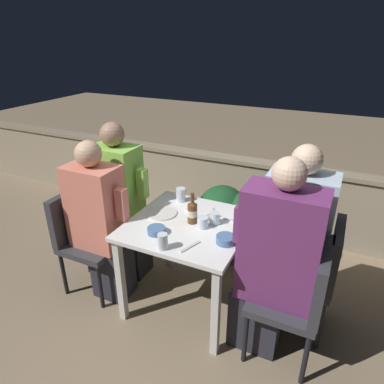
{
  "coord_description": "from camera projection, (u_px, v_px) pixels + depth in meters",
  "views": [
    {
      "loc": [
        0.93,
        -1.91,
        1.96
      ],
      "look_at": [
        0.0,
        0.06,
        0.94
      ],
      "focal_mm": 32.0,
      "sensor_mm": 36.0,
      "label": 1
    }
  ],
  "objects": [
    {
      "name": "ground_plane",
      "position": [
        189.0,
        301.0,
        2.76
      ],
      "size": [
        16.0,
        16.0,
        0.0
      ],
      "primitive_type": "plane",
      "color": "#847056"
    },
    {
      "name": "parapet_wall",
      "position": [
        243.0,
        193.0,
        3.7
      ],
      "size": [
        9.0,
        0.18,
        0.78
      ],
      "color": "gray",
      "rests_on": "ground_plane"
    },
    {
      "name": "dining_table",
      "position": [
        188.0,
        236.0,
        2.5
      ],
      "size": [
        0.83,
        0.83,
        0.72
      ],
      "color": "white",
      "rests_on": "ground_plane"
    },
    {
      "name": "planter_hedge",
      "position": [
        250.0,
        223.0,
        3.14
      ],
      "size": [
        1.0,
        0.47,
        0.68
      ],
      "color": "brown",
      "rests_on": "ground_plane"
    },
    {
      "name": "chair_left_near",
      "position": [
        83.0,
        232.0,
        2.74
      ],
      "size": [
        0.43,
        0.43,
        0.85
      ],
      "color": "#333338",
      "rests_on": "ground_plane"
    },
    {
      "name": "person_coral_top",
      "position": [
        101.0,
        222.0,
        2.61
      ],
      "size": [
        0.48,
        0.26,
        1.29
      ],
      "color": "#282833",
      "rests_on": "ground_plane"
    },
    {
      "name": "chair_left_far",
      "position": [
        105.0,
        215.0,
        3.0
      ],
      "size": [
        0.43,
        0.43,
        0.85
      ],
      "color": "#333338",
      "rests_on": "ground_plane"
    },
    {
      "name": "person_green_blouse",
      "position": [
        122.0,
        202.0,
        2.85
      ],
      "size": [
        0.47,
        0.26,
        1.35
      ],
      "color": "#282833",
      "rests_on": "ground_plane"
    },
    {
      "name": "chair_right_near",
      "position": [
        301.0,
        294.0,
        2.08
      ],
      "size": [
        0.43,
        0.43,
        0.85
      ],
      "color": "#333338",
      "rests_on": "ground_plane"
    },
    {
      "name": "person_purple_stripe",
      "position": [
        273.0,
        263.0,
        2.09
      ],
      "size": [
        0.52,
        0.26,
        1.37
      ],
      "color": "#282833",
      "rests_on": "ground_plane"
    },
    {
      "name": "chair_right_far",
      "position": [
        316.0,
        267.0,
        2.32
      ],
      "size": [
        0.43,
        0.43,
        0.85
      ],
      "color": "#333338",
      "rests_on": "ground_plane"
    },
    {
      "name": "person_blue_shirt",
      "position": [
        291.0,
        240.0,
        2.33
      ],
      "size": [
        0.5,
        0.26,
        1.36
      ],
      "color": "#282833",
      "rests_on": "ground_plane"
    },
    {
      "name": "beer_bottle",
      "position": [
        192.0,
        212.0,
        2.42
      ],
      "size": [
        0.07,
        0.07,
        0.23
      ],
      "color": "brown",
      "rests_on": "dining_table"
    },
    {
      "name": "plate_0",
      "position": [
        200.0,
        209.0,
        2.63
      ],
      "size": [
        0.22,
        0.22,
        0.01
      ],
      "color": "white",
      "rests_on": "dining_table"
    },
    {
      "name": "plate_1",
      "position": [
        161.0,
        213.0,
        2.58
      ],
      "size": [
        0.23,
        0.23,
        0.01
      ],
      "color": "silver",
      "rests_on": "dining_table"
    },
    {
      "name": "bowl_0",
      "position": [
        156.0,
        230.0,
        2.32
      ],
      "size": [
        0.12,
        0.12,
        0.04
      ],
      "color": "#4C709E",
      "rests_on": "dining_table"
    },
    {
      "name": "bowl_1",
      "position": [
        226.0,
        239.0,
        2.21
      ],
      "size": [
        0.13,
        0.13,
        0.05
      ],
      "color": "#4C709E",
      "rests_on": "dining_table"
    },
    {
      "name": "glass_cup_0",
      "position": [
        215.0,
        218.0,
        2.43
      ],
      "size": [
        0.07,
        0.07,
        0.09
      ],
      "color": "silver",
      "rests_on": "dining_table"
    },
    {
      "name": "glass_cup_1",
      "position": [
        203.0,
        222.0,
        2.38
      ],
      "size": [
        0.08,
        0.08,
        0.08
      ],
      "color": "silver",
      "rests_on": "dining_table"
    },
    {
      "name": "glass_cup_2",
      "position": [
        181.0,
        195.0,
        2.75
      ],
      "size": [
        0.08,
        0.08,
        0.11
      ],
      "color": "silver",
      "rests_on": "dining_table"
    },
    {
      "name": "glass_cup_3",
      "position": [
        163.0,
        241.0,
        2.14
      ],
      "size": [
        0.06,
        0.06,
        0.11
      ],
      "color": "silver",
      "rests_on": "dining_table"
    },
    {
      "name": "fork_0",
      "position": [
        235.0,
        221.0,
        2.47
      ],
      "size": [
        0.17,
        0.03,
        0.01
      ],
      "color": "silver",
      "rests_on": "dining_table"
    },
    {
      "name": "fork_1",
      "position": [
        190.0,
        247.0,
        2.17
      ],
      "size": [
        0.08,
        0.17,
        0.01
      ],
      "color": "silver",
      "rests_on": "dining_table"
    }
  ]
}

